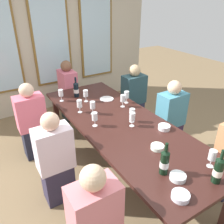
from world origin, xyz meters
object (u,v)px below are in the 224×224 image
at_px(wine_bottle_0, 76,89).
at_px(tasting_bowl_1, 178,177).
at_px(wine_glass_5, 93,106).
at_px(tasting_bowl_0, 180,196).
at_px(wine_glass_9, 95,117).
at_px(wine_glass_6, 132,117).
at_px(wine_glass_0, 132,113).
at_px(tasting_bowl_3, 164,127).
at_px(seated_person_5, 170,120).
at_px(dining_table, 121,127).
at_px(seated_person_0, 32,123).
at_px(tasting_bowl_2, 157,147).
at_px(seated_person_1, 133,98).
at_px(seated_person_6, 69,92).
at_px(wine_glass_7, 79,104).
at_px(wine_glass_4, 86,94).
at_px(wine_glass_8, 61,93).
at_px(seated_person_4, 56,161).
at_px(white_plate_0, 107,99).
at_px(wine_glass_2, 123,99).
at_px(wine_bottle_1, 218,170).
at_px(wine_bottle_2, 165,162).
at_px(wine_glass_1, 212,156).
at_px(wine_glass_3, 127,95).

distance_m(wine_bottle_0, tasting_bowl_1, 2.05).
bearing_deg(wine_glass_5, tasting_bowl_0, -92.56).
distance_m(wine_glass_5, wine_glass_9, 0.31).
bearing_deg(wine_glass_6, wine_glass_0, 54.53).
height_order(tasting_bowl_3, seated_person_5, seated_person_5).
bearing_deg(dining_table, tasting_bowl_0, -102.06).
distance_m(tasting_bowl_0, seated_person_0, 2.24).
height_order(tasting_bowl_0, wine_glass_0, wine_glass_0).
bearing_deg(tasting_bowl_2, seated_person_1, 61.29).
bearing_deg(seated_person_6, seated_person_5, -63.48).
relative_size(wine_glass_9, seated_person_0, 0.16).
bearing_deg(wine_glass_7, seated_person_1, 18.33).
distance_m(wine_glass_4, seated_person_5, 1.26).
relative_size(tasting_bowl_0, wine_glass_8, 0.82).
bearing_deg(seated_person_4, tasting_bowl_3, -17.45).
bearing_deg(seated_person_4, white_plate_0, 33.54).
height_order(tasting_bowl_3, wine_glass_2, wine_glass_2).
distance_m(white_plate_0, wine_glass_6, 0.84).
bearing_deg(white_plate_0, tasting_bowl_1, -100.58).
relative_size(wine_bottle_0, wine_glass_2, 1.75).
height_order(tasting_bowl_3, wine_glass_5, wine_glass_5).
xyz_separation_m(wine_bottle_0, wine_glass_4, (0.04, -0.23, 0.00)).
distance_m(white_plate_0, wine_bottle_1, 1.92).
bearing_deg(seated_person_4, wine_glass_4, 46.04).
relative_size(tasting_bowl_1, wine_glass_8, 0.79).
bearing_deg(tasting_bowl_0, seated_person_4, 116.57).
bearing_deg(wine_glass_0, white_plate_0, 83.98).
height_order(wine_glass_2, wine_glass_8, same).
bearing_deg(wine_bottle_1, seated_person_1, 71.06).
xyz_separation_m(tasting_bowl_3, wine_glass_7, (-0.65, 0.90, 0.10)).
xyz_separation_m(wine_glass_7, wine_glass_8, (-0.08, 0.47, -0.00)).
xyz_separation_m(wine_bottle_2, wine_glass_7, (-0.14, 1.43, 0.00)).
height_order(wine_glass_1, wine_glass_6, same).
height_order(seated_person_0, seated_person_1, same).
distance_m(wine_bottle_1, seated_person_1, 2.27).
bearing_deg(tasting_bowl_1, wine_glass_5, 92.56).
xyz_separation_m(dining_table, wine_glass_8, (-0.39, 0.97, 0.18)).
distance_m(wine_glass_1, wine_glass_8, 2.16).
relative_size(wine_glass_0, wine_glass_3, 1.00).
bearing_deg(seated_person_6, tasting_bowl_3, -80.94).
distance_m(seated_person_0, seated_person_1, 1.71).
bearing_deg(tasting_bowl_3, wine_glass_5, 124.28).
bearing_deg(wine_bottle_1, tasting_bowl_3, 75.93).
bearing_deg(wine_glass_4, wine_glass_6, -80.24).
relative_size(tasting_bowl_3, wine_glass_9, 0.80).
height_order(white_plate_0, wine_glass_1, wine_glass_1).
height_order(tasting_bowl_0, wine_glass_5, wine_glass_5).
xyz_separation_m(white_plate_0, tasting_bowl_2, (-0.18, -1.32, 0.02)).
relative_size(tasting_bowl_3, seated_person_1, 0.12).
bearing_deg(tasting_bowl_0, seated_person_6, 84.96).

